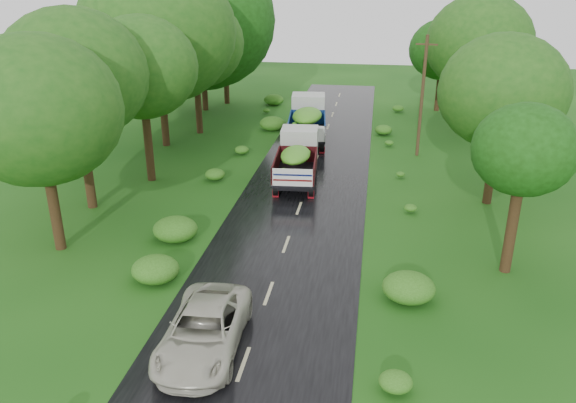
% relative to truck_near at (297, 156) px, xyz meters
% --- Properties ---
extents(ground, '(120.00, 120.00, 0.00)m').
position_rel_truck_near_xyz_m(ground, '(0.66, -15.99, -1.43)').
color(ground, '#103F0D').
rests_on(ground, ground).
extents(road, '(6.50, 80.00, 0.02)m').
position_rel_truck_near_xyz_m(road, '(0.66, -10.99, -1.42)').
color(road, black).
rests_on(road, ground).
extents(road_lines, '(0.12, 69.60, 0.00)m').
position_rel_truck_near_xyz_m(road_lines, '(0.66, -9.99, -1.40)').
color(road_lines, '#BFB78C').
rests_on(road_lines, road).
extents(truck_near, '(2.51, 6.13, 2.52)m').
position_rel_truck_near_xyz_m(truck_near, '(0.00, 0.00, 0.00)').
color(truck_near, black).
rests_on(truck_near, ground).
extents(truck_far, '(3.01, 6.87, 2.80)m').
position_rel_truck_near_xyz_m(truck_far, '(-0.43, 8.03, 0.16)').
color(truck_far, black).
rests_on(truck_far, ground).
extents(car, '(2.45, 4.98, 1.36)m').
position_rel_truck_near_xyz_m(car, '(-0.67, -15.46, -0.73)').
color(car, beige).
rests_on(car, road).
extents(utility_pole, '(1.29, 0.30, 7.40)m').
position_rel_truck_near_xyz_m(utility_pole, '(6.87, 5.79, 2.38)').
color(utility_pole, '#382616').
rests_on(utility_pole, ground).
extents(trees_left, '(6.21, 32.39, 9.40)m').
position_rel_truck_near_xyz_m(trees_left, '(-9.27, 6.91, 5.24)').
color(trees_left, black).
rests_on(trees_left, ground).
extents(trees_right, '(5.16, 30.75, 8.04)m').
position_rel_truck_near_xyz_m(trees_right, '(10.00, 6.91, 4.14)').
color(trees_right, black).
rests_on(trees_right, ground).
extents(shrubs, '(11.90, 44.00, 0.70)m').
position_rel_truck_near_xyz_m(shrubs, '(0.66, -1.99, -1.08)').
color(shrubs, '#2B5F16').
rests_on(shrubs, ground).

